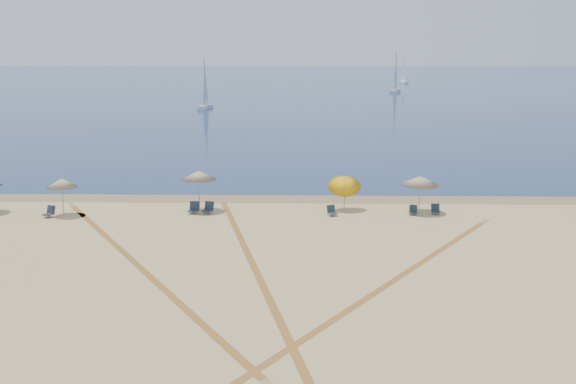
% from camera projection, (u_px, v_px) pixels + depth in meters
% --- Properties ---
extents(ground, '(160.00, 160.00, 0.00)m').
position_uv_depth(ground, '(274.00, 355.00, 22.11)').
color(ground, tan).
rests_on(ground, ground).
extents(ocean, '(500.00, 500.00, 0.00)m').
position_uv_depth(ocean, '(301.00, 79.00, 242.14)').
color(ocean, '#0C2151').
rests_on(ocean, ground).
extents(wet_sand, '(500.00, 500.00, 0.00)m').
position_uv_depth(wet_sand, '(289.00, 198.00, 45.58)').
color(wet_sand, olive).
rests_on(wet_sand, ground).
extents(umbrella_1, '(1.87, 1.87, 2.36)m').
position_uv_depth(umbrella_1, '(62.00, 183.00, 40.58)').
color(umbrella_1, gray).
rests_on(umbrella_1, ground).
extents(umbrella_2, '(2.21, 2.21, 2.61)m').
position_uv_depth(umbrella_2, '(199.00, 175.00, 41.67)').
color(umbrella_2, gray).
rests_on(umbrella_2, ground).
extents(umbrella_3, '(2.09, 2.10, 2.52)m').
position_uv_depth(umbrella_3, '(344.00, 183.00, 41.91)').
color(umbrella_3, gray).
rests_on(umbrella_3, ground).
extents(umbrella_4, '(2.34, 2.36, 2.36)m').
position_uv_depth(umbrella_4, '(420.00, 181.00, 41.29)').
color(umbrella_4, gray).
rests_on(umbrella_4, ground).
extents(chair_2, '(0.75, 0.81, 0.68)m').
position_uv_depth(chair_2, '(50.00, 212.00, 40.46)').
color(chair_2, '#1A242D').
rests_on(chair_2, ground).
extents(chair_3, '(0.67, 0.76, 0.72)m').
position_uv_depth(chair_3, '(194.00, 208.00, 41.39)').
color(chair_3, '#1A242D').
rests_on(chair_3, ground).
extents(chair_4, '(0.77, 0.84, 0.71)m').
position_uv_depth(chair_4, '(208.00, 208.00, 41.40)').
color(chair_4, '#1A242D').
rests_on(chair_4, ground).
extents(chair_5, '(0.69, 0.75, 0.63)m').
position_uv_depth(chair_5, '(332.00, 211.00, 40.81)').
color(chair_5, '#1A242D').
rests_on(chair_5, ground).
extents(chair_6, '(0.57, 0.64, 0.59)m').
position_uv_depth(chair_6, '(413.00, 210.00, 41.03)').
color(chair_6, '#1A242D').
rests_on(chair_6, ground).
extents(chair_7, '(0.56, 0.64, 0.62)m').
position_uv_depth(chair_7, '(435.00, 210.00, 41.17)').
color(chair_7, '#1A242D').
rests_on(chair_7, ground).
extents(sailboat_0, '(2.03, 5.72, 8.34)m').
position_uv_depth(sailboat_0, '(205.00, 94.00, 116.08)').
color(sailboat_0, white).
rests_on(sailboat_0, ocean).
extents(sailboat_1, '(2.56, 5.65, 8.16)m').
position_uv_depth(sailboat_1, '(403.00, 75.00, 206.35)').
color(sailboat_1, white).
rests_on(sailboat_1, ocean).
extents(sailboat_2, '(3.45, 6.76, 9.77)m').
position_uv_depth(sailboat_2, '(395.00, 80.00, 161.50)').
color(sailboat_2, white).
rests_on(sailboat_2, ocean).
extents(tire_tracks, '(50.52, 43.00, 0.00)m').
position_uv_depth(tire_tracks, '(249.00, 269.00, 30.89)').
color(tire_tracks, tan).
rests_on(tire_tracks, ground).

